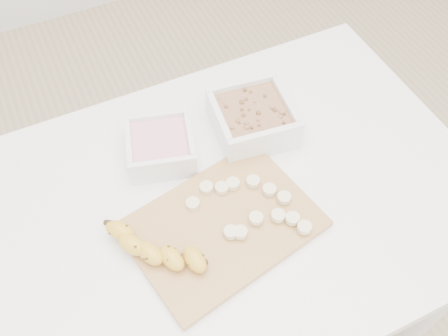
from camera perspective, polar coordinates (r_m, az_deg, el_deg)
name	(u,v)px	position (r m, az deg, el deg)	size (l,w,h in m)	color
ground	(228,324)	(1.66, 0.47, -17.41)	(3.50, 3.50, 0.00)	#C6AD89
table	(230,222)	(1.06, 0.70, -6.15)	(1.00, 0.70, 0.75)	white
bowl_yogurt	(161,146)	(1.02, -7.25, 2.51)	(0.16, 0.16, 0.06)	white
bowl_granola	(253,118)	(1.05, 3.29, 5.73)	(0.18, 0.18, 0.07)	white
cutting_board	(223,225)	(0.93, -0.15, -6.57)	(0.33, 0.24, 0.01)	tan
banana	(157,249)	(0.89, -7.64, -9.13)	(0.05, 0.19, 0.03)	gold
banana_slices	(251,205)	(0.94, 3.06, -4.29)	(0.19, 0.18, 0.02)	beige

